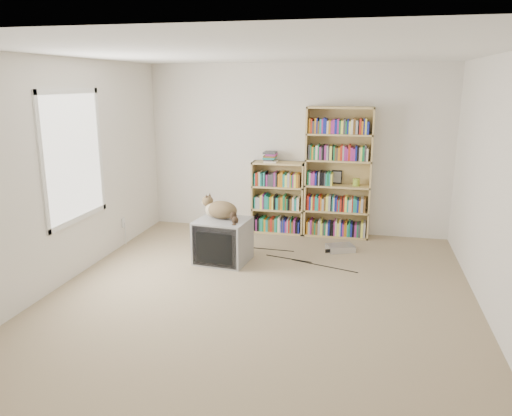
% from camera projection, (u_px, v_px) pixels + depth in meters
% --- Properties ---
extents(floor, '(4.50, 5.00, 0.01)m').
position_uv_depth(floor, '(261.00, 295.00, 5.38)').
color(floor, tan).
rests_on(floor, ground).
extents(wall_back, '(4.50, 0.02, 2.50)m').
position_uv_depth(wall_back, '(296.00, 150.00, 7.44)').
color(wall_back, silver).
rests_on(wall_back, floor).
extents(wall_front, '(4.50, 0.02, 2.50)m').
position_uv_depth(wall_front, '(165.00, 267.00, 2.70)').
color(wall_front, silver).
rests_on(wall_front, floor).
extents(wall_left, '(0.02, 5.00, 2.50)m').
position_uv_depth(wall_left, '(64.00, 173.00, 5.55)').
color(wall_left, silver).
rests_on(wall_left, floor).
extents(wall_right, '(0.02, 5.00, 2.50)m').
position_uv_depth(wall_right, '(500.00, 191.00, 4.59)').
color(wall_right, silver).
rests_on(wall_right, floor).
extents(ceiling, '(4.50, 5.00, 0.02)m').
position_uv_depth(ceiling, '(262.00, 53.00, 4.76)').
color(ceiling, white).
rests_on(ceiling, wall_back).
extents(window, '(0.02, 1.22, 1.52)m').
position_uv_depth(window, '(74.00, 157.00, 5.70)').
color(window, white).
rests_on(window, wall_left).
extents(crt_tv, '(0.69, 0.64, 0.55)m').
position_uv_depth(crt_tv, '(223.00, 241.00, 6.33)').
color(crt_tv, gray).
rests_on(crt_tv, floor).
extents(cat, '(0.59, 0.54, 0.49)m').
position_uv_depth(cat, '(223.00, 213.00, 6.25)').
color(cat, '#332514').
rests_on(cat, crt_tv).
extents(bookcase_tall, '(0.95, 0.30, 1.89)m').
position_uv_depth(bookcase_tall, '(338.00, 176.00, 7.25)').
color(bookcase_tall, tan).
rests_on(bookcase_tall, floor).
extents(bookcase_short, '(0.78, 0.30, 1.08)m').
position_uv_depth(bookcase_short, '(278.00, 200.00, 7.54)').
color(bookcase_short, tan).
rests_on(bookcase_short, floor).
extents(book_stack, '(0.19, 0.24, 0.16)m').
position_uv_depth(book_stack, '(270.00, 157.00, 7.36)').
color(book_stack, red).
rests_on(book_stack, bookcase_short).
extents(green_mug, '(0.10, 0.10, 0.11)m').
position_uv_depth(green_mug, '(356.00, 182.00, 7.20)').
color(green_mug, '#92B132').
rests_on(green_mug, bookcase_tall).
extents(framed_print, '(0.15, 0.05, 0.20)m').
position_uv_depth(framed_print, '(337.00, 177.00, 7.34)').
color(framed_print, black).
rests_on(framed_print, bookcase_tall).
extents(dvd_player, '(0.42, 0.37, 0.08)m').
position_uv_depth(dvd_player, '(340.00, 248.00, 6.77)').
color(dvd_player, silver).
rests_on(dvd_player, floor).
extents(wall_outlet, '(0.01, 0.08, 0.13)m').
position_uv_depth(wall_outlet, '(123.00, 223.00, 6.97)').
color(wall_outlet, silver).
rests_on(wall_outlet, wall_left).
extents(floor_cables, '(1.20, 0.70, 0.01)m').
position_uv_depth(floor_cables, '(287.00, 256.00, 6.56)').
color(floor_cables, black).
rests_on(floor_cables, floor).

